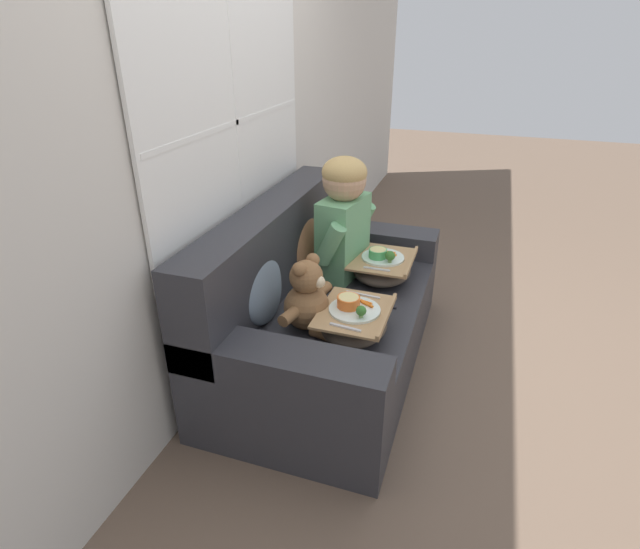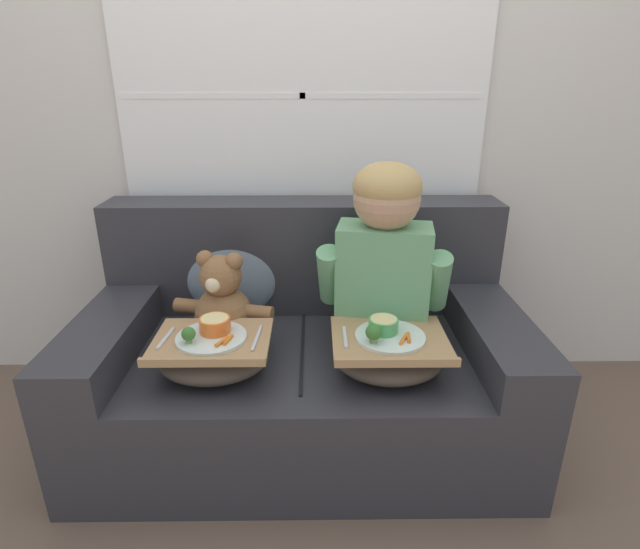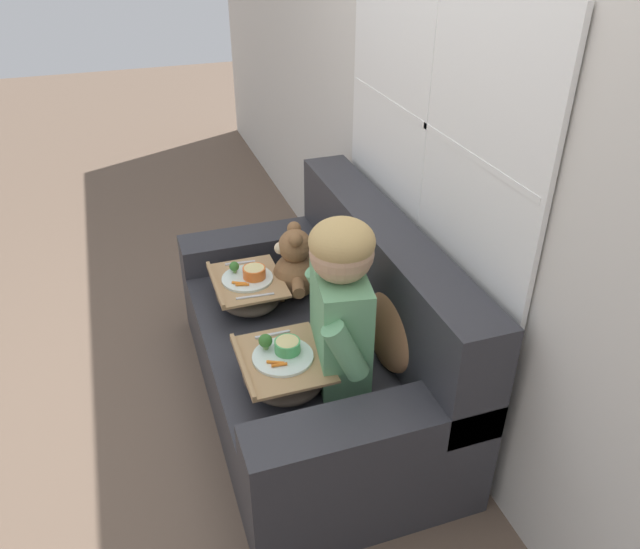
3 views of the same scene
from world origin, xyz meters
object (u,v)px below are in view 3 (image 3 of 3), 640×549
object	(u,v)px
couch	(325,344)
child_figure	(341,294)
lap_tray_child	(283,369)
teddy_bear	(295,267)
throw_pillow_behind_teddy	(343,252)
throw_pillow_behind_child	(395,322)
lap_tray_teddy	(248,290)

from	to	relation	value
couch	child_figure	distance (m)	0.56
child_figure	lap_tray_child	xyz separation A→B (m)	(-0.00, -0.23, -0.30)
couch	teddy_bear	xyz separation A→B (m)	(-0.30, -0.05, 0.25)
teddy_bear	throw_pillow_behind_teddy	bearing A→B (deg)	89.74
throw_pillow_behind_child	lap_tray_teddy	size ratio (longest dim) A/B	1.09
teddy_bear	lap_tray_child	world-z (taller)	teddy_bear
teddy_bear	lap_tray_child	bearing A→B (deg)	-20.87
throw_pillow_behind_child	lap_tray_child	world-z (taller)	throw_pillow_behind_child
throw_pillow_behind_child	throw_pillow_behind_teddy	xyz separation A→B (m)	(-0.60, 0.00, 0.00)
throw_pillow_behind_teddy	teddy_bear	xyz separation A→B (m)	(-0.00, -0.24, -0.04)
teddy_bear	lap_tray_teddy	distance (m)	0.24
child_figure	couch	bearing A→B (deg)	171.97
child_figure	teddy_bear	xyz separation A→B (m)	(-0.60, -0.00, -0.22)
lap_tray_child	lap_tray_teddy	xyz separation A→B (m)	(-0.60, 0.00, 0.00)
couch	child_figure	size ratio (longest dim) A/B	2.40
lap_tray_child	throw_pillow_behind_teddy	bearing A→B (deg)	141.89
child_figure	throw_pillow_behind_child	bearing A→B (deg)	89.95
couch	lap_tray_teddy	size ratio (longest dim) A/B	4.19
couch	throw_pillow_behind_child	world-z (taller)	couch
child_figure	teddy_bear	world-z (taller)	child_figure
child_figure	teddy_bear	size ratio (longest dim) A/B	1.75
couch	throw_pillow_behind_child	bearing A→B (deg)	33.01
couch	teddy_bear	world-z (taller)	couch
throw_pillow_behind_teddy	lap_tray_teddy	distance (m)	0.49
child_figure	lap_tray_child	world-z (taller)	child_figure
couch	throw_pillow_behind_child	size ratio (longest dim) A/B	3.86
couch	lap_tray_teddy	world-z (taller)	couch
lap_tray_child	lap_tray_teddy	size ratio (longest dim) A/B	0.99
throw_pillow_behind_teddy	lap_tray_child	world-z (taller)	throw_pillow_behind_teddy
throw_pillow_behind_child	teddy_bear	distance (m)	0.65
teddy_bear	throw_pillow_behind_child	bearing A→B (deg)	21.84
child_figure	lap_tray_teddy	size ratio (longest dim) A/B	1.74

